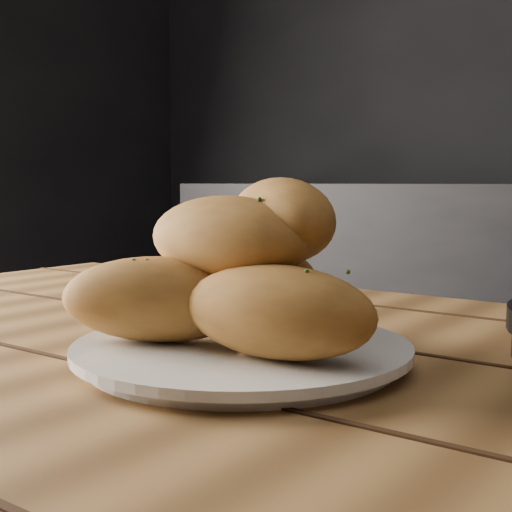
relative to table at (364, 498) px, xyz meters
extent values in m
cube|color=olive|center=(0.00, 0.00, 0.08)|extent=(1.61, 0.84, 0.04)
cylinder|color=brown|center=(-0.65, 0.35, -0.30)|extent=(0.07, 0.07, 0.71)
cylinder|color=silver|center=(-0.11, -0.02, 0.10)|extent=(0.26, 0.26, 0.01)
cylinder|color=silver|center=(-0.11, -0.02, 0.11)|extent=(0.29, 0.29, 0.01)
ellipsoid|color=#A86E2E|center=(-0.17, -0.06, 0.15)|extent=(0.19, 0.15, 0.07)
ellipsoid|color=#A86E2E|center=(-0.05, -0.05, 0.15)|extent=(0.17, 0.09, 0.07)
ellipsoid|color=#A86E2E|center=(-0.11, 0.04, 0.15)|extent=(0.14, 0.18, 0.07)
ellipsoid|color=#A86E2E|center=(-0.12, -0.02, 0.20)|extent=(0.17, 0.09, 0.07)
ellipsoid|color=#A86E2E|center=(-0.09, 0.01, 0.22)|extent=(0.17, 0.15, 0.07)
camera|label=1|loc=(0.25, -0.49, 0.25)|focal=50.00mm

